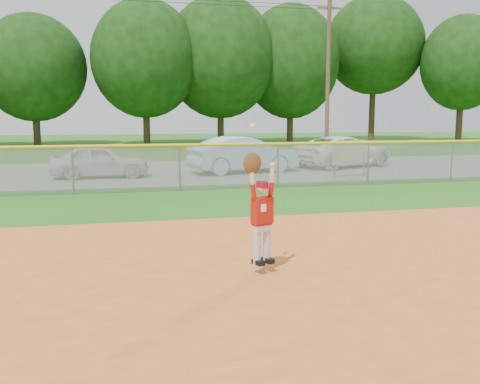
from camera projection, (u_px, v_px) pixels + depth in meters
name	position (u px, v px, depth m)	size (l,w,h in m)	color
ground	(261.00, 286.00, 7.83)	(120.00, 120.00, 0.00)	#236016
parking_strip	(164.00, 171.00, 23.24)	(44.00, 10.00, 0.03)	slate
car_white_a	(100.00, 161.00, 20.79)	(1.51, 3.76, 1.28)	silver
car_blue	(244.00, 155.00, 22.59)	(1.61, 4.62, 1.52)	#9CCBE8
car_white_b	(343.00, 151.00, 25.18)	(2.36, 5.13, 1.42)	white
sponsor_sign	(350.00, 153.00, 21.00)	(1.60, 0.47, 1.46)	gray
outfield_fence	(180.00, 164.00, 17.34)	(40.06, 0.10, 1.55)	gray
power_lines	(171.00, 73.00, 28.57)	(19.40, 0.24, 9.00)	#4C3823
tree_line	(150.00, 51.00, 43.47)	(62.37, 13.00, 14.43)	#422D1C
ballplayer	(261.00, 209.00, 8.21)	(0.57, 0.33, 2.18)	silver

